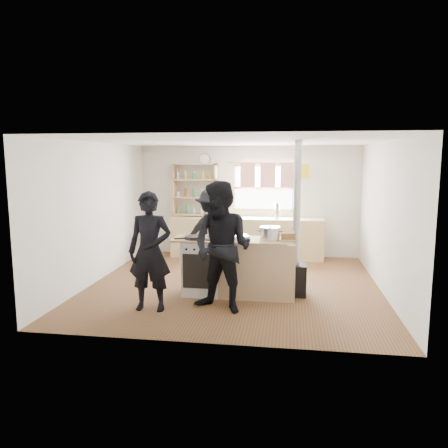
{
  "coord_description": "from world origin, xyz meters",
  "views": [
    {
      "loc": [
        0.93,
        -7.41,
        2.21
      ],
      "look_at": [
        -0.16,
        -0.1,
        1.1
      ],
      "focal_mm": 35.0,
      "sensor_mm": 36.0,
      "label": 1
    }
  ],
  "objects_px": {
    "skillet_greens": "(195,237)",
    "stockpot_counter": "(270,233)",
    "cooking_island": "(239,267)",
    "roast_tray": "(238,237)",
    "person_near_right": "(222,247)",
    "person_far": "(212,234)",
    "thermos": "(277,211)",
    "flue_heater": "(296,256)",
    "stockpot_stove": "(214,231)",
    "person_near_left": "(150,251)",
    "bread_board": "(288,237)"
  },
  "relations": [
    {
      "from": "skillet_greens",
      "to": "stockpot_counter",
      "type": "relative_size",
      "value": 1.4
    },
    {
      "from": "flue_heater",
      "to": "person_near_right",
      "type": "xyz_separation_m",
      "value": [
        -1.06,
        -0.91,
        0.3
      ]
    },
    {
      "from": "person_near_left",
      "to": "flue_heater",
      "type": "bearing_deg",
      "value": 24.02
    },
    {
      "from": "bread_board",
      "to": "flue_heater",
      "type": "distance_m",
      "value": 0.38
    },
    {
      "from": "cooking_island",
      "to": "person_far",
      "type": "relative_size",
      "value": 1.17
    },
    {
      "from": "person_near_right",
      "to": "person_far",
      "type": "bearing_deg",
      "value": 125.71
    },
    {
      "from": "thermos",
      "to": "stockpot_stove",
      "type": "xyz_separation_m",
      "value": [
        -0.97,
        -2.55,
        -0.05
      ]
    },
    {
      "from": "thermos",
      "to": "stockpot_stove",
      "type": "height_order",
      "value": "thermos"
    },
    {
      "from": "skillet_greens",
      "to": "person_near_left",
      "type": "relative_size",
      "value": 0.26
    },
    {
      "from": "stockpot_stove",
      "to": "skillet_greens",
      "type": "bearing_deg",
      "value": -127.91
    },
    {
      "from": "cooking_island",
      "to": "stockpot_counter",
      "type": "height_order",
      "value": "stockpot_counter"
    },
    {
      "from": "skillet_greens",
      "to": "person_near_left",
      "type": "bearing_deg",
      "value": -123.19
    },
    {
      "from": "person_near_right",
      "to": "person_near_left",
      "type": "bearing_deg",
      "value": -153.73
    },
    {
      "from": "stockpot_stove",
      "to": "person_near_right",
      "type": "xyz_separation_m",
      "value": [
        0.29,
        -1.0,
        -0.07
      ]
    },
    {
      "from": "thermos",
      "to": "person_far",
      "type": "xyz_separation_m",
      "value": [
        -1.12,
        -1.89,
        -0.22
      ]
    },
    {
      "from": "thermos",
      "to": "bread_board",
      "type": "xyz_separation_m",
      "value": [
        0.26,
        -2.78,
        -0.08
      ]
    },
    {
      "from": "thermos",
      "to": "stockpot_counter",
      "type": "distance_m",
      "value": 2.79
    },
    {
      "from": "person_near_left",
      "to": "roast_tray",
      "type": "bearing_deg",
      "value": 32.79
    },
    {
      "from": "person_near_right",
      "to": "skillet_greens",
      "type": "bearing_deg",
      "value": 150.08
    },
    {
      "from": "thermos",
      "to": "roast_tray",
      "type": "xyz_separation_m",
      "value": [
        -0.53,
        -2.84,
        -0.09
      ]
    },
    {
      "from": "skillet_greens",
      "to": "bread_board",
      "type": "bearing_deg",
      "value": 3.78
    },
    {
      "from": "thermos",
      "to": "person_near_right",
      "type": "height_order",
      "value": "person_near_right"
    },
    {
      "from": "roast_tray",
      "to": "person_near_right",
      "type": "relative_size",
      "value": 0.21
    },
    {
      "from": "cooking_island",
      "to": "person_near_left",
      "type": "distance_m",
      "value": 1.54
    },
    {
      "from": "person_far",
      "to": "flue_heater",
      "type": "bearing_deg",
      "value": 145.0
    },
    {
      "from": "skillet_greens",
      "to": "stockpot_counter",
      "type": "xyz_separation_m",
      "value": [
        1.19,
        0.1,
        0.08
      ]
    },
    {
      "from": "cooking_island",
      "to": "stockpot_stove",
      "type": "bearing_deg",
      "value": 153.3
    },
    {
      "from": "stockpot_counter",
      "to": "bread_board",
      "type": "height_order",
      "value": "stockpot_counter"
    },
    {
      "from": "skillet_greens",
      "to": "flue_heater",
      "type": "bearing_deg",
      "value": 8.41
    },
    {
      "from": "roast_tray",
      "to": "person_near_left",
      "type": "height_order",
      "value": "person_near_left"
    },
    {
      "from": "stockpot_stove",
      "to": "person_far",
      "type": "height_order",
      "value": "person_far"
    },
    {
      "from": "skillet_greens",
      "to": "flue_heater",
      "type": "distance_m",
      "value": 1.66
    },
    {
      "from": "bread_board",
      "to": "person_near_left",
      "type": "xyz_separation_m",
      "value": [
        -1.98,
        -0.87,
        -0.11
      ]
    },
    {
      "from": "stockpot_stove",
      "to": "stockpot_counter",
      "type": "relative_size",
      "value": 0.75
    },
    {
      "from": "flue_heater",
      "to": "person_near_right",
      "type": "height_order",
      "value": "flue_heater"
    },
    {
      "from": "stockpot_counter",
      "to": "person_near_right",
      "type": "relative_size",
      "value": 0.17
    },
    {
      "from": "bread_board",
      "to": "person_near_left",
      "type": "height_order",
      "value": "person_near_left"
    },
    {
      "from": "thermos",
      "to": "roast_tray",
      "type": "bearing_deg",
      "value": -100.65
    },
    {
      "from": "skillet_greens",
      "to": "person_far",
      "type": "height_order",
      "value": "person_far"
    },
    {
      "from": "roast_tray",
      "to": "person_far",
      "type": "bearing_deg",
      "value": 121.74
    },
    {
      "from": "roast_tray",
      "to": "stockpot_stove",
      "type": "distance_m",
      "value": 0.52
    },
    {
      "from": "cooking_island",
      "to": "roast_tray",
      "type": "bearing_deg",
      "value": -94.14
    },
    {
      "from": "thermos",
      "to": "flue_heater",
      "type": "relative_size",
      "value": 0.13
    },
    {
      "from": "skillet_greens",
      "to": "bread_board",
      "type": "distance_m",
      "value": 1.48
    },
    {
      "from": "stockpot_stove",
      "to": "roast_tray",
      "type": "bearing_deg",
      "value": -33.64
    },
    {
      "from": "roast_tray",
      "to": "flue_heater",
      "type": "bearing_deg",
      "value": 11.91
    },
    {
      "from": "flue_heater",
      "to": "person_near_left",
      "type": "bearing_deg",
      "value": -154.53
    },
    {
      "from": "stockpot_stove",
      "to": "bread_board",
      "type": "relative_size",
      "value": 0.82
    },
    {
      "from": "person_near_right",
      "to": "person_far",
      "type": "distance_m",
      "value": 1.72
    },
    {
      "from": "flue_heater",
      "to": "person_near_left",
      "type": "distance_m",
      "value": 2.35
    }
  ]
}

